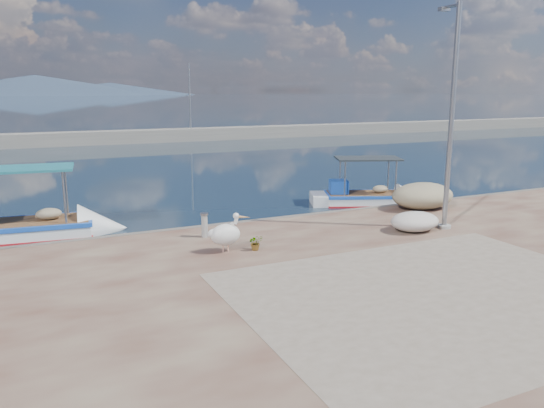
{
  "coord_description": "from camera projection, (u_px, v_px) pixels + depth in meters",
  "views": [
    {
      "loc": [
        -7.07,
        -11.34,
        4.89
      ],
      "look_at": [
        0.0,
        3.8,
        1.3
      ],
      "focal_mm": 35.0,
      "sensor_mm": 36.0,
      "label": 1
    }
  ],
  "objects": [
    {
      "name": "net_pile_d",
      "position": [
        415.0,
        221.0,
        16.84
      ],
      "size": [
        1.65,
        1.24,
        0.62
      ],
      "primitive_type": "ellipsoid",
      "color": "silver",
      "rests_on": "quay"
    },
    {
      "name": "boat_right",
      "position": [
        365.0,
        200.0,
        23.27
      ],
      "size": [
        5.21,
        3.4,
        2.39
      ],
      "rotation": [
        0.0,
        0.0,
        -0.39
      ],
      "color": "white",
      "rests_on": "ground"
    },
    {
      "name": "breakwater",
      "position": [
        108.0,
        137.0,
        49.3
      ],
      "size": [
        120.0,
        2.2,
        7.5
      ],
      "color": "gray",
      "rests_on": "ground"
    },
    {
      "name": "boat_left",
      "position": [
        26.0,
        231.0,
        17.93
      ],
      "size": [
        5.99,
        2.55,
        2.79
      ],
      "rotation": [
        0.0,
        0.0,
        -0.11
      ],
      "color": "white",
      "rests_on": "ground"
    },
    {
      "name": "quay",
      "position": [
        526.0,
        381.0,
        8.63
      ],
      "size": [
        44.0,
        22.0,
        0.5
      ],
      "primitive_type": "cube",
      "color": "#4F2922",
      "rests_on": "ground"
    },
    {
      "name": "lamp_post",
      "position": [
        450.0,
        126.0,
        16.61
      ],
      "size": [
        0.44,
        0.96,
        7.0
      ],
      "color": "gray",
      "rests_on": "quay"
    },
    {
      "name": "ground",
      "position": [
        333.0,
        279.0,
        13.99
      ],
      "size": [
        1400.0,
        1400.0,
        0.0
      ],
      "primitive_type": "plane",
      "color": "#162635",
      "rests_on": "ground"
    },
    {
      "name": "net_pile_c",
      "position": [
        423.0,
        196.0,
        20.0
      ],
      "size": [
        2.51,
        1.79,
        0.99
      ],
      "primitive_type": "ellipsoid",
      "color": "tan",
      "rests_on": "quay"
    },
    {
      "name": "potted_plant",
      "position": [
        256.0,
        242.0,
        14.83
      ],
      "size": [
        0.41,
        0.36,
        0.44
      ],
      "primitive_type": "imported",
      "rotation": [
        0.0,
        0.0,
        -0.06
      ],
      "color": "#33722D",
      "rests_on": "quay"
    },
    {
      "name": "bollard_near",
      "position": [
        205.0,
        224.0,
        16.1
      ],
      "size": [
        0.25,
        0.25,
        0.76
      ],
      "color": "gray",
      "rests_on": "quay"
    },
    {
      "name": "pelican",
      "position": [
        226.0,
        234.0,
        14.59
      ],
      "size": [
        1.16,
        0.73,
        1.11
      ],
      "rotation": [
        0.0,
        0.0,
        -0.27
      ],
      "color": "tan",
      "rests_on": "quay"
    },
    {
      "name": "quay_patch",
      "position": [
        444.0,
        294.0,
        11.64
      ],
      "size": [
        9.0,
        7.0,
        0.01
      ],
      "primitive_type": "cube",
      "color": "gray",
      "rests_on": "quay"
    },
    {
      "name": "mountains",
      "position": [
        30.0,
        86.0,
        589.64
      ],
      "size": [
        370.0,
        280.0,
        22.0
      ],
      "color": "#28384C",
      "rests_on": "ground"
    }
  ]
}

